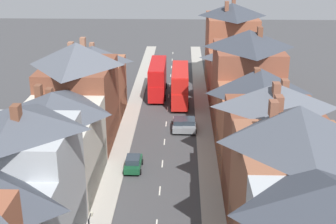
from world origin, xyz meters
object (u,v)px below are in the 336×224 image
Objects in this scene: car_near_blue at (181,70)px; car_near_silver at (133,163)px; car_parked_left_a at (189,124)px; double_decker_bus_lead at (158,78)px; car_mid_black at (179,124)px; double_decker_bus_mid_street at (180,85)px.

car_near_blue is 38.81m from car_near_silver.
double_decker_bus_lead is at bearing 108.47° from car_parked_left_a.
car_near_silver is (-4.90, -38.50, 0.00)m from car_near_blue.
car_mid_black is at bearing -76.10° from double_decker_bus_lead.
car_mid_black is (3.61, -14.58, -1.99)m from double_decker_bus_lead.
double_decker_bus_mid_street is 11.52m from car_parked_left_a.
double_decker_bus_lead reaches higher than car_mid_black.
double_decker_bus_mid_street is at bearing -43.53° from double_decker_bus_lead.
double_decker_bus_mid_street is 2.64× the size of car_near_blue.
double_decker_bus_lead is 2.54× the size of car_parked_left_a.
car_mid_black is at bearing 66.92° from car_near_silver.
car_near_silver is 12.50m from car_mid_black.
car_parked_left_a is (1.30, -27.12, 0.05)m from car_near_blue.
car_parked_left_a is (1.31, -11.28, -1.97)m from double_decker_bus_mid_street.
double_decker_bus_lead is 2.84× the size of car_near_silver.
car_parked_left_a is 1.31m from car_mid_black.
car_near_blue is 27.00m from car_mid_black.
car_mid_black is (4.90, 11.50, 0.03)m from car_near_silver.
double_decker_bus_mid_street is 15.97m from car_near_blue.
double_decker_bus_lead is 1.00× the size of double_decker_bus_mid_street.
double_decker_bus_mid_street reaches higher than car_parked_left_a.
car_near_silver is 12.96m from car_parked_left_a.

